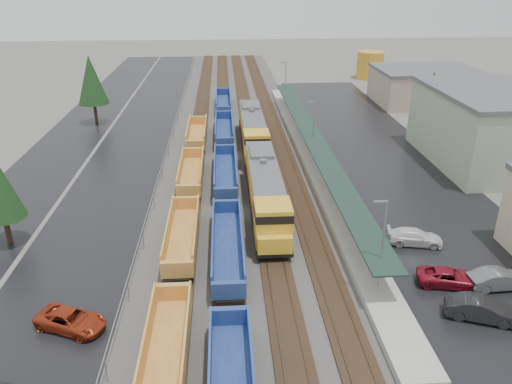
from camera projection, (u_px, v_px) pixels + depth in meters
ballast_strip at (238, 138)px, 74.71m from camera, size 20.00×160.00×0.08m
trackbed at (238, 138)px, 74.66m from camera, size 14.60×160.00×0.22m
west_parking_lot at (137, 141)px, 73.81m from camera, size 10.00×160.00×0.02m
west_road at (68, 142)px, 73.20m from camera, size 9.00×160.00×0.02m
east_commuter_lot at (382, 159)px, 66.75m from camera, size 16.00×100.00×0.02m
station_platform at (312, 155)px, 65.89m from camera, size 3.00×80.00×8.00m
chainlink_fence at (172, 133)px, 72.07m from camera, size 0.08×160.04×2.02m
distant_hills at (330, 30)px, 214.94m from camera, size 301.00×140.00×25.20m
tree_west_far at (91, 80)px, 79.57m from camera, size 4.84×4.84×11.00m
tree_east at (431, 96)px, 71.98m from camera, size 4.40×4.40×10.00m
locomotive_lead at (266, 192)px, 50.48m from camera, size 3.22×21.23×4.81m
locomotive_trail at (253, 131)px, 69.64m from camera, size 3.22×21.23×4.81m
well_string_yellow at (176, 285)px, 37.86m from camera, size 2.65×89.48×2.35m
well_string_blue at (226, 203)px, 51.14m from camera, size 2.62×101.72×2.32m
storage_tank at (370, 65)px, 115.73m from camera, size 6.14×6.14×6.14m
parked_car_west_c at (71, 320)px, 34.71m from camera, size 4.13×5.55×1.40m
parked_car_east_a at (481, 310)px, 35.62m from camera, size 3.37×5.29×1.65m
parked_car_east_b at (449, 277)px, 39.61m from camera, size 3.26×5.27×1.36m
parked_car_east_c at (415, 237)px, 45.54m from camera, size 3.00×5.32×1.46m
parked_car_east_e at (499, 279)px, 39.16m from camera, size 1.96×4.93×1.60m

